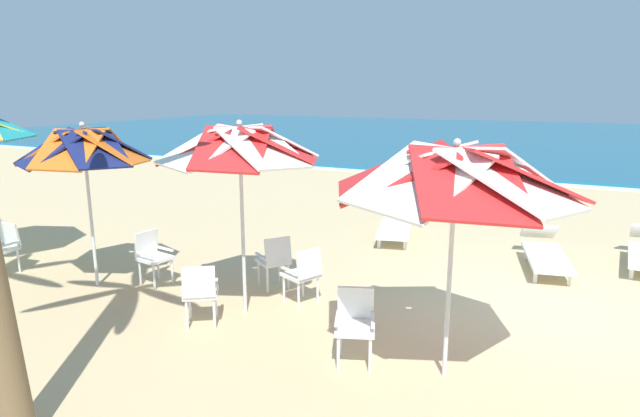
{
  "coord_description": "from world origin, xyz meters",
  "views": [
    {
      "loc": [
        0.3,
        -7.67,
        3.06
      ],
      "look_at": [
        -3.68,
        0.59,
        1.0
      ],
      "focal_mm": 29.6,
      "sensor_mm": 36.0,
      "label": 1
    }
  ],
  "objects_px": {
    "beach_umbrella_1": "(240,147)",
    "plastic_chair_3": "(200,290)",
    "plastic_chair_4": "(152,254)",
    "beach_umbrella_2": "(84,148)",
    "plastic_chair_1": "(303,272)",
    "beach_umbrella_0": "(455,174)",
    "sun_lounger_2": "(396,225)",
    "sun_lounger_1": "(545,252)",
    "beachgoer_seated": "(452,179)",
    "plastic_chair_5": "(3,245)",
    "plastic_chair_2": "(275,259)",
    "plastic_chair_0": "(355,321)"
  },
  "relations": [
    {
      "from": "beach_umbrella_0",
      "to": "beach_umbrella_1",
      "type": "xyz_separation_m",
      "value": [
        -2.91,
        0.47,
        0.1
      ]
    },
    {
      "from": "plastic_chair_0",
      "to": "beach_umbrella_2",
      "type": "height_order",
      "value": "beach_umbrella_2"
    },
    {
      "from": "plastic_chair_1",
      "to": "beach_umbrella_2",
      "type": "distance_m",
      "value": 3.82
    },
    {
      "from": "plastic_chair_5",
      "to": "beachgoer_seated",
      "type": "height_order",
      "value": "beachgoer_seated"
    },
    {
      "from": "plastic_chair_0",
      "to": "plastic_chair_2",
      "type": "bearing_deg",
      "value": 141.84
    },
    {
      "from": "sun_lounger_2",
      "to": "beach_umbrella_2",
      "type": "bearing_deg",
      "value": -125.51
    },
    {
      "from": "plastic_chair_3",
      "to": "plastic_chair_5",
      "type": "distance_m",
      "value": 4.31
    },
    {
      "from": "beach_umbrella_2",
      "to": "plastic_chair_1",
      "type": "bearing_deg",
      "value": 12.9
    },
    {
      "from": "plastic_chair_5",
      "to": "sun_lounger_2",
      "type": "relative_size",
      "value": 0.39
    },
    {
      "from": "plastic_chair_0",
      "to": "plastic_chair_3",
      "type": "bearing_deg",
      "value": -179.5
    },
    {
      "from": "plastic_chair_3",
      "to": "plastic_chair_0",
      "type": "bearing_deg",
      "value": 0.5
    },
    {
      "from": "sun_lounger_1",
      "to": "beachgoer_seated",
      "type": "relative_size",
      "value": 2.41
    },
    {
      "from": "beach_umbrella_1",
      "to": "plastic_chair_2",
      "type": "xyz_separation_m",
      "value": [
        -0.07,
        0.95,
        -1.84
      ]
    },
    {
      "from": "sun_lounger_1",
      "to": "beach_umbrella_2",
      "type": "bearing_deg",
      "value": -147.52
    },
    {
      "from": "beach_umbrella_0",
      "to": "plastic_chair_3",
      "type": "bearing_deg",
      "value": -177.38
    },
    {
      "from": "sun_lounger_2",
      "to": "beachgoer_seated",
      "type": "distance_m",
      "value": 6.37
    },
    {
      "from": "beach_umbrella_2",
      "to": "sun_lounger_2",
      "type": "height_order",
      "value": "beach_umbrella_2"
    },
    {
      "from": "plastic_chair_3",
      "to": "beach_umbrella_2",
      "type": "height_order",
      "value": "beach_umbrella_2"
    },
    {
      "from": "plastic_chair_3",
      "to": "plastic_chair_5",
      "type": "height_order",
      "value": "same"
    },
    {
      "from": "plastic_chair_3",
      "to": "plastic_chair_4",
      "type": "bearing_deg",
      "value": 151.17
    },
    {
      "from": "plastic_chair_4",
      "to": "sun_lounger_2",
      "type": "height_order",
      "value": "plastic_chair_4"
    },
    {
      "from": "plastic_chair_3",
      "to": "plastic_chair_4",
      "type": "distance_m",
      "value": 1.93
    },
    {
      "from": "beach_umbrella_0",
      "to": "plastic_chair_1",
      "type": "xyz_separation_m",
      "value": [
        -2.3,
        1.07,
        -1.74
      ]
    },
    {
      "from": "plastic_chair_3",
      "to": "beach_umbrella_2",
      "type": "xyz_separation_m",
      "value": [
        -2.44,
        0.46,
        1.71
      ]
    },
    {
      "from": "beach_umbrella_0",
      "to": "plastic_chair_5",
      "type": "relative_size",
      "value": 3.0
    },
    {
      "from": "plastic_chair_4",
      "to": "plastic_chair_5",
      "type": "bearing_deg",
      "value": -164.44
    },
    {
      "from": "beach_umbrella_1",
      "to": "plastic_chair_0",
      "type": "bearing_deg",
      "value": -17.53
    },
    {
      "from": "plastic_chair_5",
      "to": "beachgoer_seated",
      "type": "relative_size",
      "value": 0.94
    },
    {
      "from": "sun_lounger_1",
      "to": "beach_umbrella_0",
      "type": "bearing_deg",
      "value": -99.95
    },
    {
      "from": "beach_umbrella_0",
      "to": "plastic_chair_4",
      "type": "xyz_separation_m",
      "value": [
        -4.88,
        0.78,
        -1.74
      ]
    },
    {
      "from": "beach_umbrella_1",
      "to": "plastic_chair_3",
      "type": "xyz_separation_m",
      "value": [
        -0.28,
        -0.62,
        -1.84
      ]
    },
    {
      "from": "plastic_chair_2",
      "to": "plastic_chair_4",
      "type": "bearing_deg",
      "value": -161.42
    },
    {
      "from": "plastic_chair_5",
      "to": "sun_lounger_1",
      "type": "xyz_separation_m",
      "value": [
        8.26,
        4.32,
        -0.22
      ]
    },
    {
      "from": "plastic_chair_0",
      "to": "plastic_chair_2",
      "type": "xyz_separation_m",
      "value": [
        -1.97,
        1.55,
        0.0
      ]
    },
    {
      "from": "beach_umbrella_0",
      "to": "plastic_chair_2",
      "type": "bearing_deg",
      "value": 154.49
    },
    {
      "from": "plastic_chair_2",
      "to": "sun_lounger_2",
      "type": "relative_size",
      "value": 0.39
    },
    {
      "from": "sun_lounger_1",
      "to": "sun_lounger_2",
      "type": "xyz_separation_m",
      "value": [
        -2.97,
        0.73,
        0.0
      ]
    },
    {
      "from": "beach_umbrella_2",
      "to": "sun_lounger_1",
      "type": "distance_m",
      "value": 7.82
    },
    {
      "from": "plastic_chair_4",
      "to": "sun_lounger_1",
      "type": "height_order",
      "value": "plastic_chair_4"
    },
    {
      "from": "plastic_chair_2",
      "to": "beachgoer_seated",
      "type": "bearing_deg",
      "value": 86.49
    },
    {
      "from": "beach_umbrella_0",
      "to": "sun_lounger_2",
      "type": "xyz_separation_m",
      "value": [
        -2.2,
        5.11,
        -1.95
      ]
    },
    {
      "from": "plastic_chair_0",
      "to": "sun_lounger_2",
      "type": "bearing_deg",
      "value": 102.79
    },
    {
      "from": "beach_umbrella_0",
      "to": "sun_lounger_1",
      "type": "relative_size",
      "value": 1.17
    },
    {
      "from": "plastic_chair_0",
      "to": "beach_umbrella_2",
      "type": "distance_m",
      "value": 4.94
    },
    {
      "from": "beach_umbrella_2",
      "to": "plastic_chair_3",
      "type": "bearing_deg",
      "value": -10.61
    },
    {
      "from": "plastic_chair_0",
      "to": "plastic_chair_4",
      "type": "distance_m",
      "value": 3.98
    },
    {
      "from": "beach_umbrella_1",
      "to": "beachgoer_seated",
      "type": "bearing_deg",
      "value": 87.15
    },
    {
      "from": "plastic_chair_3",
      "to": "beachgoer_seated",
      "type": "bearing_deg",
      "value": 85.94
    },
    {
      "from": "plastic_chair_1",
      "to": "beachgoer_seated",
      "type": "height_order",
      "value": "beachgoer_seated"
    },
    {
      "from": "plastic_chair_2",
      "to": "beachgoer_seated",
      "type": "height_order",
      "value": "beachgoer_seated"
    }
  ]
}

